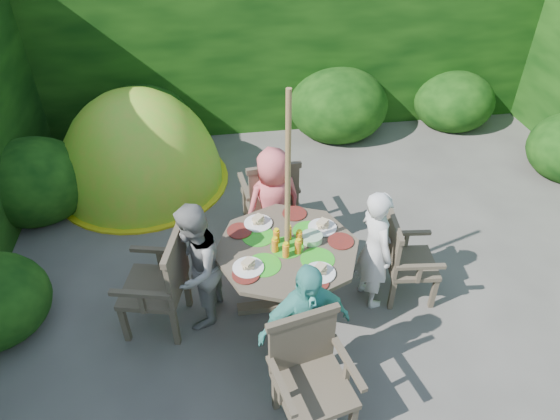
{
  "coord_description": "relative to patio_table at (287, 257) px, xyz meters",
  "views": [
    {
      "loc": [
        -1.26,
        -3.15,
        3.6
      ],
      "look_at": [
        -0.71,
        0.43,
        0.85
      ],
      "focal_mm": 32.0,
      "sensor_mm": 36.0,
      "label": 1
    }
  ],
  "objects": [
    {
      "name": "ground",
      "position": [
        0.71,
        -0.03,
        -0.63
      ],
      "size": [
        60.0,
        60.0,
        0.0
      ],
      "primitive_type": "plane",
      "color": "#4E4A45",
      "rests_on": "ground"
    },
    {
      "name": "hedge_enclosure",
      "position": [
        0.71,
        1.3,
        0.62
      ],
      "size": [
        9.0,
        9.0,
        2.5
      ],
      "color": "black",
      "rests_on": "ground"
    },
    {
      "name": "patio_table",
      "position": [
        0.0,
        0.0,
        0.0
      ],
      "size": [
        1.29,
        1.29,
        0.89
      ],
      "rotation": [
        0.0,
        0.0,
        0.0
      ],
      "color": "#3F3629",
      "rests_on": "ground"
    },
    {
      "name": "parasol_pole",
      "position": [
        -0.0,
        -0.0,
        0.47
      ],
      "size": [
        0.04,
        0.04,
        2.2
      ],
      "primitive_type": "cylinder",
      "rotation": [
        0.0,
        0.0,
        0.0
      ],
      "color": "olive",
      "rests_on": "ground"
    },
    {
      "name": "garden_chair_right",
      "position": [
        1.1,
        0.01,
        -0.18
      ],
      "size": [
        0.5,
        0.55,
        0.84
      ],
      "rotation": [
        0.0,
        0.0,
        1.46
      ],
      "color": "#3F3629",
      "rests_on": "ground"
    },
    {
      "name": "garden_chair_left",
      "position": [
        -1.1,
        -0.03,
        -0.11
      ],
      "size": [
        0.63,
        0.68,
        0.97
      ],
      "rotation": [
        0.0,
        0.0,
        -1.81
      ],
      "color": "#3F3629",
      "rests_on": "ground"
    },
    {
      "name": "garden_chair_back",
      "position": [
        0.0,
        1.1,
        -0.12
      ],
      "size": [
        0.62,
        0.57,
        0.95
      ],
      "rotation": [
        0.0,
        0.0,
        3.25
      ],
      "color": "#3F3629",
      "rests_on": "ground"
    },
    {
      "name": "garden_chair_front",
      "position": [
        -0.02,
        -1.1,
        -0.13
      ],
      "size": [
        0.65,
        0.6,
        0.93
      ],
      "rotation": [
        0.0,
        0.0,
        0.22
      ],
      "color": "#3F3629",
      "rests_on": "ground"
    },
    {
      "name": "child_right",
      "position": [
        0.8,
        0.0,
        -0.01
      ],
      "size": [
        0.38,
        0.5,
        1.23
      ],
      "primitive_type": "imported",
      "rotation": [
        0.0,
        0.0,
        1.79
      ],
      "color": "silver",
      "rests_on": "ground"
    },
    {
      "name": "child_left",
      "position": [
        -0.8,
        -0.0,
        -0.0
      ],
      "size": [
        0.63,
        0.72,
        1.25
      ],
      "primitive_type": "imported",
      "rotation": [
        0.0,
        0.0,
        -1.86
      ],
      "color": "gray",
      "rests_on": "ground"
    },
    {
      "name": "child_back",
      "position": [
        -0.01,
        0.8,
        -0.01
      ],
      "size": [
        0.7,
        0.56,
        1.24
      ],
      "primitive_type": "imported",
      "rotation": [
        0.0,
        0.0,
        3.46
      ],
      "color": "#E86063",
      "rests_on": "ground"
    },
    {
      "name": "child_front",
      "position": [
        -0.0,
        -0.8,
        0.0
      ],
      "size": [
        0.78,
        0.45,
        1.26
      ],
      "primitive_type": "imported",
      "rotation": [
        0.0,
        0.0,
        0.2
      ],
      "color": "#4CB3A4",
      "rests_on": "ground"
    },
    {
      "name": "dome_tent",
      "position": [
        -1.47,
        2.35,
        -0.63
      ],
      "size": [
        2.19,
        2.19,
        2.46
      ],
      "rotation": [
        0.0,
        0.0,
        0.09
      ],
      "color": "#7AD829",
      "rests_on": "ground"
    }
  ]
}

